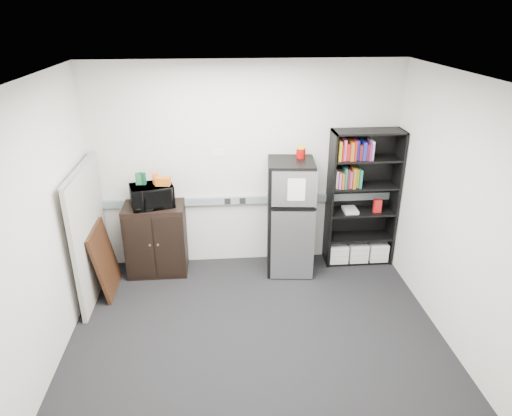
# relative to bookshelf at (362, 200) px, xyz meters

# --- Properties ---
(floor) EXTENTS (4.00, 4.00, 0.00)m
(floor) POSITION_rel_bookshelf_xyz_m (-1.53, -1.57, -0.91)
(floor) COLOR black
(floor) RESTS_ON ground
(wall_back) EXTENTS (4.00, 0.02, 2.70)m
(wall_back) POSITION_rel_bookshelf_xyz_m (-1.53, 0.18, 0.44)
(wall_back) COLOR silver
(wall_back) RESTS_ON floor
(wall_right) EXTENTS (0.02, 3.50, 2.70)m
(wall_right) POSITION_rel_bookshelf_xyz_m (0.47, -1.57, 0.44)
(wall_right) COLOR silver
(wall_right) RESTS_ON floor
(wall_left) EXTENTS (0.02, 3.50, 2.70)m
(wall_left) POSITION_rel_bookshelf_xyz_m (-3.53, -1.57, 0.44)
(wall_left) COLOR silver
(wall_left) RESTS_ON floor
(ceiling) EXTENTS (4.00, 3.50, 0.02)m
(ceiling) POSITION_rel_bookshelf_xyz_m (-1.53, -1.57, 1.79)
(ceiling) COLOR white
(ceiling) RESTS_ON wall_back
(electrical_raceway) EXTENTS (3.92, 0.05, 0.10)m
(electrical_raceway) POSITION_rel_bookshelf_xyz_m (-1.53, 0.15, -0.01)
(electrical_raceway) COLOR gray
(electrical_raceway) RESTS_ON wall_back
(wall_note) EXTENTS (0.14, 0.00, 0.10)m
(wall_note) POSITION_rel_bookshelf_xyz_m (-1.88, 0.18, 0.64)
(wall_note) COLOR white
(wall_note) RESTS_ON wall_back
(bookshelf) EXTENTS (0.90, 0.34, 1.85)m
(bookshelf) POSITION_rel_bookshelf_xyz_m (0.00, 0.00, 0.00)
(bookshelf) COLOR black
(bookshelf) RESTS_ON floor
(cubicle_partition) EXTENTS (0.06, 1.30, 1.62)m
(cubicle_partition) POSITION_rel_bookshelf_xyz_m (-3.43, -0.49, -0.10)
(cubicle_partition) COLOR #A29B90
(cubicle_partition) RESTS_ON floor
(cabinet) EXTENTS (0.76, 0.51, 0.95)m
(cabinet) POSITION_rel_bookshelf_xyz_m (-2.72, -0.06, -0.44)
(cabinet) COLOR black
(cabinet) RESTS_ON floor
(microwave) EXTENTS (0.59, 0.47, 0.28)m
(microwave) POSITION_rel_bookshelf_xyz_m (-2.72, -0.08, 0.18)
(microwave) COLOR black
(microwave) RESTS_ON cabinet
(snack_box_a) EXTENTS (0.07, 0.05, 0.15)m
(snack_box_a) POSITION_rel_bookshelf_xyz_m (-2.87, -0.05, 0.40)
(snack_box_a) COLOR #1A5D33
(snack_box_a) RESTS_ON microwave
(snack_box_b) EXTENTS (0.08, 0.07, 0.15)m
(snack_box_b) POSITION_rel_bookshelf_xyz_m (-2.82, -0.05, 0.40)
(snack_box_b) COLOR #0D3A24
(snack_box_b) RESTS_ON microwave
(snack_box_c) EXTENTS (0.08, 0.07, 0.14)m
(snack_box_c) POSITION_rel_bookshelf_xyz_m (-2.66, -0.05, 0.39)
(snack_box_c) COLOR #CC5E13
(snack_box_c) RESTS_ON microwave
(snack_bag) EXTENTS (0.19, 0.12, 0.10)m
(snack_bag) POSITION_rel_bookshelf_xyz_m (-2.57, -0.10, 0.37)
(snack_bag) COLOR #C15C13
(snack_bag) RESTS_ON microwave
(refrigerator) EXTENTS (0.62, 0.65, 1.52)m
(refrigerator) POSITION_rel_bookshelf_xyz_m (-0.98, -0.14, -0.15)
(refrigerator) COLOR black
(refrigerator) RESTS_ON floor
(coffee_can) EXTENTS (0.12, 0.12, 0.16)m
(coffee_can) POSITION_rel_bookshelf_xyz_m (-0.85, -0.02, 0.69)
(coffee_can) COLOR #990807
(coffee_can) RESTS_ON refrigerator
(framed_poster) EXTENTS (0.19, 0.67, 0.86)m
(framed_poster) POSITION_rel_bookshelf_xyz_m (-3.30, -0.48, -0.48)
(framed_poster) COLOR black
(framed_poster) RESTS_ON floor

